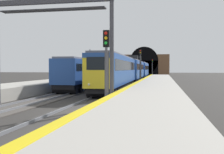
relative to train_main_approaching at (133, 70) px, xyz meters
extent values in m
plane|color=#302D2B|center=(-33.03, 0.00, -2.38)|extent=(320.00, 320.00, 0.00)
cube|color=#ADA89E|center=(-33.03, -4.48, -1.85)|extent=(112.00, 4.60, 1.06)
cube|color=yellow|center=(-33.03, -2.43, -1.32)|extent=(112.00, 0.50, 0.01)
cube|color=#383533|center=(-33.03, 0.00, -2.35)|extent=(160.00, 2.67, 0.06)
cube|color=gray|center=(-33.03, 0.72, -2.25)|extent=(160.00, 0.07, 0.15)
cube|color=gray|center=(-33.03, -0.72, -2.25)|extent=(160.00, 0.07, 0.15)
cube|color=#4C4742|center=(-33.03, 4.55, -2.35)|extent=(160.00, 3.03, 0.06)
cube|color=gray|center=(-33.03, 3.83, -2.25)|extent=(160.00, 0.07, 0.15)
cube|color=#264C99|center=(-18.48, 0.00, 0.08)|extent=(18.06, 2.94, 2.97)
cube|color=black|center=(-18.48, 0.00, 0.59)|extent=(17.34, 2.96, 1.01)
cube|color=slate|center=(-18.48, 0.00, 1.67)|extent=(17.52, 2.52, 0.20)
cube|color=black|center=(-18.48, 0.00, -1.59)|extent=(17.70, 2.61, 0.52)
cylinder|color=black|center=(-26.20, -0.10, -1.92)|extent=(0.96, 2.51, 0.93)
cylinder|color=black|center=(-24.40, -0.07, -1.92)|extent=(0.96, 2.51, 0.93)
cylinder|color=black|center=(-12.55, 0.07, -1.92)|extent=(0.96, 2.51, 0.93)
cylinder|color=black|center=(-10.75, 0.10, -1.92)|extent=(0.96, 2.51, 0.93)
cube|color=yellow|center=(-27.53, -0.11, -0.13)|extent=(0.15, 2.61, 2.55)
cube|color=black|center=(-27.58, -0.11, 0.68)|extent=(0.06, 1.90, 1.07)
sphere|color=#F2EACC|center=(-27.58, -0.86, -1.05)|extent=(0.20, 0.20, 0.20)
sphere|color=#F2EACC|center=(-27.60, 0.63, -1.05)|extent=(0.20, 0.20, 0.20)
cube|color=#264C99|center=(0.17, 0.00, 0.08)|extent=(18.06, 2.94, 2.97)
cube|color=black|center=(0.17, 0.00, 0.55)|extent=(17.34, 2.96, 0.95)
cube|color=slate|center=(0.17, 0.00, 1.67)|extent=(17.52, 2.52, 0.20)
cube|color=black|center=(0.17, 0.00, -1.59)|extent=(17.70, 2.61, 0.52)
cylinder|color=black|center=(-7.51, -0.09, -1.92)|extent=(0.96, 2.51, 0.93)
cylinder|color=black|center=(-5.71, -0.07, -1.92)|extent=(0.96, 2.51, 0.93)
cylinder|color=black|center=(6.04, 0.07, -1.92)|extent=(0.96, 2.51, 0.93)
cylinder|color=black|center=(7.84, 0.10, -1.92)|extent=(0.96, 2.51, 0.93)
cube|color=#264C99|center=(18.81, 0.00, 0.08)|extent=(18.06, 2.94, 2.97)
cube|color=black|center=(18.81, 0.00, 0.47)|extent=(17.34, 2.96, 0.91)
cube|color=slate|center=(18.81, 0.00, 1.67)|extent=(17.52, 2.52, 0.20)
cube|color=black|center=(18.81, 0.00, -1.59)|extent=(17.70, 2.61, 0.52)
cylinder|color=black|center=(11.25, -0.09, -1.92)|extent=(0.96, 2.51, 0.93)
cylinder|color=black|center=(13.05, -0.07, -1.92)|extent=(0.96, 2.51, 0.93)
cylinder|color=black|center=(24.56, 0.07, -1.92)|extent=(0.96, 2.51, 0.93)
cylinder|color=black|center=(26.36, 0.09, -1.92)|extent=(0.96, 2.51, 0.93)
cube|color=black|center=(0.17, 0.00, 2.22)|extent=(1.32, 1.64, 0.90)
cube|color=#264C99|center=(-14.50, 4.55, -0.05)|extent=(19.21, 3.06, 2.62)
cube|color=black|center=(-14.50, 4.55, 0.38)|extent=(18.45, 3.08, 0.76)
cube|color=slate|center=(-14.50, 4.55, 1.36)|extent=(18.63, 2.64, 0.20)
cube|color=black|center=(-14.50, 4.55, -1.56)|extent=(18.83, 2.73, 0.53)
cylinder|color=black|center=(-5.88, 4.71, -1.90)|extent=(1.02, 2.50, 0.97)
cylinder|color=black|center=(-7.68, 4.68, -1.90)|extent=(1.02, 2.50, 0.97)
cylinder|color=black|center=(-21.32, 4.42, -1.90)|extent=(1.02, 2.50, 0.97)
cylinder|color=black|center=(-23.12, 4.39, -1.90)|extent=(1.02, 2.50, 0.97)
cube|color=yellow|center=(-4.88, 4.73, -0.19)|extent=(0.17, 2.60, 2.34)
cube|color=black|center=(-4.83, 4.73, 0.47)|extent=(0.08, 1.89, 0.94)
sphere|color=#F2EACC|center=(-4.83, 5.47, -1.02)|extent=(0.20, 0.20, 0.20)
sphere|color=#F2EACC|center=(-4.80, 3.99, -1.02)|extent=(0.20, 0.20, 0.20)
cube|color=#264C99|center=(5.27, 4.55, -0.05)|extent=(19.21, 3.06, 2.62)
cube|color=black|center=(5.27, 4.55, 0.24)|extent=(18.45, 3.08, 0.84)
cube|color=slate|center=(5.27, 4.55, 1.36)|extent=(18.63, 2.64, 0.20)
cube|color=black|center=(5.27, 4.55, -1.56)|extent=(18.83, 2.73, 0.53)
cylinder|color=black|center=(13.55, 4.71, -1.90)|extent=(1.02, 2.50, 0.97)
cylinder|color=black|center=(11.75, 4.67, -1.90)|extent=(1.02, 2.50, 0.97)
cylinder|color=black|center=(-1.20, 4.43, -1.90)|extent=(1.02, 2.50, 0.97)
cylinder|color=black|center=(-3.00, 4.40, -1.90)|extent=(1.02, 2.50, 0.97)
cylinder|color=#4C4C54|center=(-32.57, -1.90, -0.40)|extent=(0.16, 0.16, 3.98)
cube|color=black|center=(-32.57, -1.90, 2.12)|extent=(0.20, 0.38, 1.05)
cube|color=#4C4C54|center=(-32.43, -1.90, -0.40)|extent=(0.04, 0.28, 3.58)
sphere|color=red|center=(-32.70, -1.90, 2.44)|extent=(0.20, 0.20, 0.20)
sphere|color=yellow|center=(-32.70, -1.90, 2.14)|extent=(0.20, 0.20, 0.20)
sphere|color=green|center=(-32.70, -1.90, 1.84)|extent=(0.20, 0.20, 0.20)
cylinder|color=#38383D|center=(-7.45, -1.90, 0.03)|extent=(0.16, 0.16, 4.83)
cube|color=black|center=(-7.45, -1.90, 2.82)|extent=(0.20, 0.38, 0.75)
cube|color=#38383D|center=(-7.31, -1.90, 0.03)|extent=(0.04, 0.28, 4.35)
sphere|color=red|center=(-7.58, -1.90, 3.00)|extent=(0.20, 0.20, 0.20)
sphere|color=yellow|center=(-7.58, -1.90, 2.70)|extent=(0.20, 0.20, 0.20)
cylinder|color=#38383D|center=(38.54, -1.90, -0.03)|extent=(0.16, 0.16, 4.72)
cube|color=black|center=(38.54, -1.90, 2.86)|extent=(0.20, 0.38, 1.05)
cube|color=#38383D|center=(38.68, -1.90, -0.03)|extent=(0.04, 0.28, 4.25)
sphere|color=red|center=(38.41, -1.90, 3.18)|extent=(0.20, 0.20, 0.20)
sphere|color=yellow|center=(38.41, -1.90, 2.88)|extent=(0.20, 0.20, 0.20)
sphere|color=green|center=(38.41, -1.90, 2.58)|extent=(0.20, 0.20, 0.20)
cylinder|color=#3F3F47|center=(-31.17, -1.98, 1.21)|extent=(0.28, 0.28, 7.19)
cube|color=#3F3F47|center=(-31.17, 2.28, 4.98)|extent=(0.36, 8.78, 0.35)
cube|color=#2D2D33|center=(-31.17, 2.28, 4.36)|extent=(0.70, 7.65, 0.08)
cube|color=brown|center=(61.13, 2.28, 1.79)|extent=(2.77, 20.11, 8.35)
cube|color=black|center=(59.70, 2.28, 0.54)|extent=(0.12, 11.26, 5.85)
cylinder|color=black|center=(59.70, 2.28, 3.46)|extent=(0.12, 11.26, 11.26)
cylinder|color=#595B60|center=(12.47, 11.73, 1.22)|extent=(0.22, 0.22, 7.20)
cylinder|color=#595B60|center=(12.47, 10.66, 4.22)|extent=(0.08, 2.13, 0.08)
camera|label=1|loc=(-48.87, -5.40, 0.26)|focal=42.94mm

